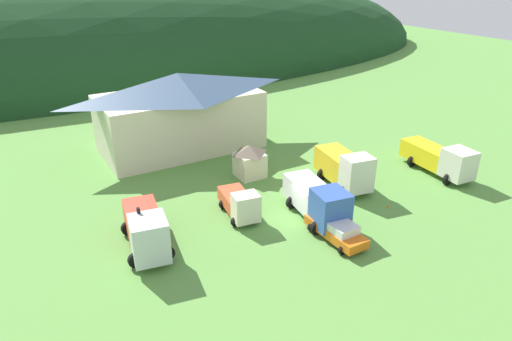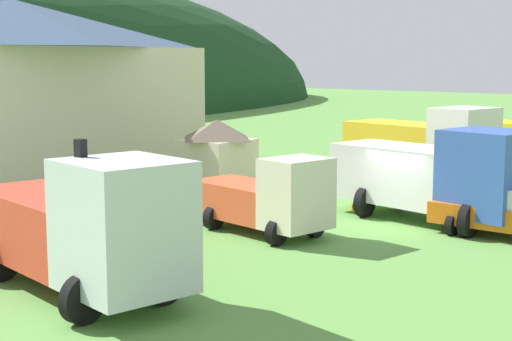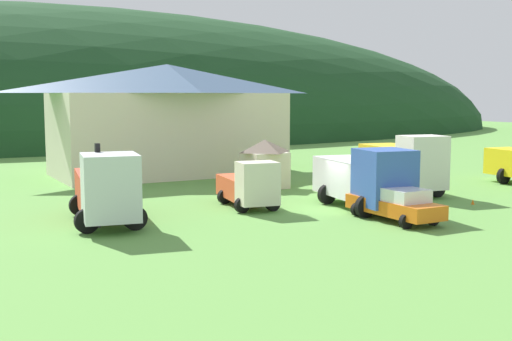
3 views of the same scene
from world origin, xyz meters
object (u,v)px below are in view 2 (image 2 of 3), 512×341
play_shed_cream (217,156)px  box_truck_blue (439,174)px  heavy_rig_striped (424,148)px  traffic_cone_mid_row (353,210)px  traffic_light_west (82,204)px  light_truck_cream (268,197)px  tow_truck_silver (85,226)px  depot_building (16,88)px

play_shed_cream → box_truck_blue: bearing=-86.6°
box_truck_blue → heavy_rig_striped: size_ratio=1.09×
heavy_rig_striped → traffic_cone_mid_row: bearing=-81.3°
traffic_light_west → light_truck_cream: bearing=9.0°
tow_truck_silver → light_truck_cream: size_ratio=1.43×
heavy_rig_striped → light_truck_cream: bearing=-80.2°
tow_truck_silver → traffic_cone_mid_row: bearing=103.6°
box_truck_blue → tow_truck_silver: bearing=-92.8°
play_shed_cream → tow_truck_silver: (-12.53, -7.08, 0.09)m
traffic_cone_mid_row → heavy_rig_striped: bearing=-0.8°
traffic_cone_mid_row → depot_building: bearing=102.8°
light_truck_cream → traffic_light_west: size_ratio=1.37×
heavy_rig_striped → traffic_cone_mid_row: (-5.54, 0.08, -1.87)m
light_truck_cream → box_truck_blue: (5.10, -3.49, 0.51)m
traffic_light_west → box_truck_blue: bearing=-8.9°
depot_building → traffic_light_west: 20.55m
light_truck_cream → heavy_rig_striped: (10.87, 0.04, 0.64)m
play_shed_cream → traffic_light_west: (-13.06, -7.68, 0.77)m
light_truck_cream → depot_building: bearing=-176.9°
light_truck_cream → heavy_rig_striped: size_ratio=0.77×
traffic_light_west → traffic_cone_mid_row: (13.88, 1.48, -2.41)m
depot_building → play_shed_cream: depot_building is taller
tow_truck_silver → box_truck_blue: 13.40m
tow_truck_silver → depot_building: bearing=160.4°
play_shed_cream → traffic_light_west: bearing=-149.6°
depot_building → play_shed_cream: bearing=-74.1°
tow_truck_silver → box_truck_blue: tow_truck_silver is taller
box_truck_blue → traffic_light_west: 13.83m
box_truck_blue → heavy_rig_striped: (5.77, 3.53, 0.12)m
traffic_light_west → depot_building: bearing=60.1°
traffic_cone_mid_row → traffic_light_west: bearing=-173.9°
depot_building → tow_truck_silver: depot_building is taller
box_truck_blue → heavy_rig_striped: heavy_rig_striped is taller
depot_building → tow_truck_silver: 19.86m
tow_truck_silver → traffic_light_west: size_ratio=1.96×
box_truck_blue → play_shed_cream: bearing=-167.6°
light_truck_cream → traffic_cone_mid_row: bearing=100.1°
depot_building → box_truck_blue: depot_building is taller
box_truck_blue → traffic_light_west: (-13.65, 2.14, 0.66)m
depot_building → traffic_cone_mid_row: depot_building is taller
depot_building → heavy_rig_striped: 18.93m
depot_building → light_truck_cream: (-1.64, -16.39, -3.10)m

